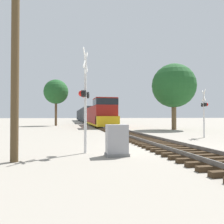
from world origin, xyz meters
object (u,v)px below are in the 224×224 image
Objects in this scene: tree_deep_background at (106,105)px; crossing_signal_far at (204,108)px; crossing_signal_near at (85,96)px; freight_train at (86,115)px; relay_cabinet at (117,141)px; tree_far_right at (174,86)px; tree_mid_background at (56,92)px; utility_pole at (15,32)px.

crossing_signal_far is at bearing -91.06° from tree_deep_background.
freight_train is at bearing -168.85° from crossing_signal_near.
relay_cabinet is 0.17× the size of tree_deep_background.
relay_cabinet is at bearing -124.00° from tree_far_right.
tree_far_right is at bearing -87.79° from tree_deep_background.
crossing_signal_near is at bearing -84.56° from tree_mid_background.
relay_cabinet is at bearing 67.84° from crossing_signal_near.
tree_mid_background is (-12.32, 24.30, 3.64)m from crossing_signal_far.
crossing_signal_far is 10.48m from relay_cabinet.
tree_mid_background reaches higher than crossing_signal_far.
utility_pole is at bearing 138.21° from crossing_signal_far.
tree_deep_background is (13.25, 25.90, -0.85)m from tree_mid_background.
tree_deep_background reaches higher than freight_train.
utility_pole is at bearing -97.44° from freight_train.
freight_train is 52.22m from relay_cabinet.
utility_pole reaches higher than freight_train.
tree_far_right is at bearing 157.22° from crossing_signal_near.
freight_train is at bearing -145.05° from tree_deep_background.
crossing_signal_near is 29.88m from tree_mid_background.
tree_mid_background is at bearing -108.15° from freight_train.
crossing_signal_near is 10.87m from crossing_signal_far.
tree_mid_background is (-2.81, 29.55, 3.38)m from crossing_signal_near.
tree_far_right is 1.00× the size of tree_mid_background.
crossing_signal_near is 0.61× the size of tree_deep_background.
crossing_signal_far is (5.25, -45.88, 0.30)m from freight_train.
tree_far_right is 1.07× the size of tree_deep_background.
utility_pole is at bearing -102.92° from tree_deep_background.
freight_train is 18.40× the size of crossing_signal_far.
tree_far_right is at bearing -77.92° from freight_train.
crossing_signal_far is 0.46× the size of tree_far_right.
tree_deep_background is at bearing 92.21° from tree_far_right.
crossing_signal_near is (-4.26, -51.14, 0.56)m from freight_train.
tree_deep_background reaches higher than crossing_signal_far.
relay_cabinet is at bearing -99.26° from tree_deep_background.
relay_cabinet is (-3.02, -52.11, -1.34)m from freight_train.
crossing_signal_near is 0.51× the size of utility_pole.
relay_cabinet is at bearing -93.32° from freight_train.
crossing_signal_near is at bearing 141.92° from relay_cabinet.
relay_cabinet is at bearing 146.45° from crossing_signal_far.
tree_far_right is at bearing 56.00° from relay_cabinet.
crossing_signal_far is at bearing 36.98° from relay_cabinet.
utility_pole reaches higher than crossing_signal_near.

